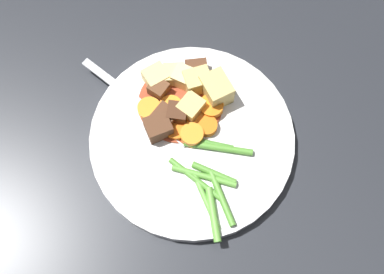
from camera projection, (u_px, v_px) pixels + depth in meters
ground_plane at (192, 142)px, 0.64m from camera, size 3.00×3.00×0.00m
dinner_plate at (192, 139)px, 0.63m from camera, size 0.25×0.25×0.02m
stew_sauce at (181, 103)px, 0.63m from camera, size 0.11×0.11×0.00m
carrot_slice_0 at (211, 107)px, 0.63m from camera, size 0.03×0.03×0.01m
carrot_slice_1 at (149, 109)px, 0.63m from camera, size 0.03×0.03×0.01m
carrot_slice_2 at (174, 105)px, 0.63m from camera, size 0.04×0.04×0.01m
carrot_slice_3 at (177, 127)px, 0.62m from camera, size 0.04×0.04×0.01m
carrot_slice_4 at (193, 121)px, 0.62m from camera, size 0.05×0.05×0.01m
carrot_slice_5 at (192, 132)px, 0.61m from camera, size 0.04×0.04×0.01m
carrot_slice_6 at (206, 125)px, 0.62m from camera, size 0.04×0.04×0.01m
potato_chunk_0 at (216, 89)px, 0.62m from camera, size 0.04×0.04×0.03m
potato_chunk_1 at (191, 108)px, 0.62m from camera, size 0.03×0.04×0.02m
potato_chunk_2 at (197, 82)px, 0.63m from camera, size 0.03×0.04×0.03m
potato_chunk_3 at (156, 77)px, 0.64m from camera, size 0.03×0.03×0.02m
potato_chunk_4 at (174, 75)px, 0.64m from camera, size 0.04×0.04×0.02m
potato_chunk_5 at (184, 78)px, 0.63m from camera, size 0.04×0.03×0.02m
meat_chunk_0 at (197, 72)px, 0.64m from camera, size 0.04×0.04×0.02m
meat_chunk_1 at (165, 117)px, 0.62m from camera, size 0.03×0.03×0.02m
meat_chunk_2 at (156, 91)px, 0.63m from camera, size 0.03×0.03×0.02m
meat_chunk_3 at (180, 112)px, 0.62m from camera, size 0.03×0.03×0.02m
meat_chunk_4 at (158, 127)px, 0.61m from camera, size 0.03×0.04×0.02m
green_bean_0 at (206, 200)px, 0.59m from camera, size 0.07×0.02×0.01m
green_bean_1 at (196, 180)px, 0.60m from camera, size 0.08×0.03×0.01m
green_bean_2 at (214, 173)px, 0.60m from camera, size 0.05×0.04×0.01m
green_bean_3 at (213, 214)px, 0.58m from camera, size 0.06×0.04×0.01m
green_bean_4 at (222, 199)px, 0.59m from camera, size 0.07×0.02×0.01m
green_bean_5 at (208, 143)px, 0.61m from camera, size 0.05×0.05×0.01m
green_bean_6 at (204, 176)px, 0.60m from camera, size 0.07×0.06×0.01m
green_bean_7 at (218, 148)px, 0.61m from camera, size 0.06×0.07×0.01m
fork at (139, 103)px, 0.63m from camera, size 0.17×0.06×0.00m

